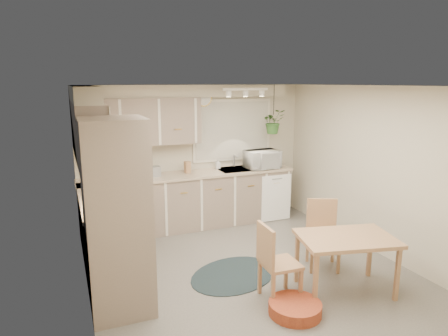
{
  "coord_description": "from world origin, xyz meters",
  "views": [
    {
      "loc": [
        -2.14,
        -4.47,
        2.45
      ],
      "look_at": [
        -0.09,
        0.55,
        1.27
      ],
      "focal_mm": 32.0,
      "sensor_mm": 36.0,
      "label": 1
    }
  ],
  "objects_px": {
    "braided_rug": "(234,275)",
    "microwave": "(262,157)",
    "chair_left": "(280,262)",
    "chair_back": "(323,236)",
    "dining_table": "(345,264)",
    "pet_bed": "(295,308)"
  },
  "relations": [
    {
      "from": "chair_back",
      "to": "pet_bed",
      "type": "height_order",
      "value": "chair_back"
    },
    {
      "from": "braided_rug",
      "to": "dining_table",
      "type": "bearing_deg",
      "value": -38.88
    },
    {
      "from": "chair_left",
      "to": "braided_rug",
      "type": "xyz_separation_m",
      "value": [
        -0.27,
        0.71,
        -0.45
      ]
    },
    {
      "from": "chair_left",
      "to": "pet_bed",
      "type": "xyz_separation_m",
      "value": [
        -0.01,
        -0.35,
        -0.39
      ]
    },
    {
      "from": "chair_left",
      "to": "pet_bed",
      "type": "bearing_deg",
      "value": 0.91
    },
    {
      "from": "dining_table",
      "to": "pet_bed",
      "type": "distance_m",
      "value": 0.87
    },
    {
      "from": "chair_left",
      "to": "microwave",
      "type": "relative_size",
      "value": 1.55
    },
    {
      "from": "chair_left",
      "to": "microwave",
      "type": "xyz_separation_m",
      "value": [
        1.07,
        2.53,
        0.69
      ]
    },
    {
      "from": "chair_left",
      "to": "braided_rug",
      "type": "height_order",
      "value": "chair_left"
    },
    {
      "from": "braided_rug",
      "to": "microwave",
      "type": "bearing_deg",
      "value": 53.6
    },
    {
      "from": "braided_rug",
      "to": "pet_bed",
      "type": "height_order",
      "value": "pet_bed"
    },
    {
      "from": "chair_back",
      "to": "chair_left",
      "type": "bearing_deg",
      "value": 51.53
    },
    {
      "from": "dining_table",
      "to": "chair_left",
      "type": "relative_size",
      "value": 1.21
    },
    {
      "from": "dining_table",
      "to": "chair_left",
      "type": "height_order",
      "value": "chair_left"
    },
    {
      "from": "dining_table",
      "to": "microwave",
      "type": "relative_size",
      "value": 1.87
    },
    {
      "from": "chair_back",
      "to": "braided_rug",
      "type": "bearing_deg",
      "value": 13.28
    },
    {
      "from": "pet_bed",
      "to": "braided_rug",
      "type": "bearing_deg",
      "value": 103.63
    },
    {
      "from": "dining_table",
      "to": "braided_rug",
      "type": "bearing_deg",
      "value": 141.12
    },
    {
      "from": "microwave",
      "to": "braided_rug",
      "type": "bearing_deg",
      "value": -129.24
    },
    {
      "from": "braided_rug",
      "to": "pet_bed",
      "type": "distance_m",
      "value": 1.09
    },
    {
      "from": "chair_back",
      "to": "braided_rug",
      "type": "xyz_separation_m",
      "value": [
        -1.19,
        0.24,
        -0.45
      ]
    },
    {
      "from": "chair_back",
      "to": "braided_rug",
      "type": "relative_size",
      "value": 0.73
    }
  ]
}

